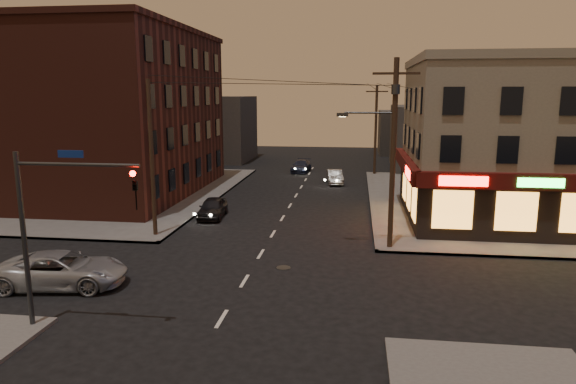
% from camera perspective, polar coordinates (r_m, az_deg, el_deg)
% --- Properties ---
extents(ground, '(120.00, 120.00, 0.00)m').
position_cam_1_polar(ground, '(23.61, -4.86, -9.83)').
color(ground, black).
rests_on(ground, ground).
extents(sidewalk_ne, '(24.00, 28.00, 0.15)m').
position_cam_1_polar(sidewalk_ne, '(43.42, 25.06, -1.13)').
color(sidewalk_ne, '#514F4C').
rests_on(sidewalk_ne, ground).
extents(sidewalk_nw, '(24.00, 28.00, 0.15)m').
position_cam_1_polar(sidewalk_nw, '(47.28, -21.46, 0.05)').
color(sidewalk_nw, '#514F4C').
rests_on(sidewalk_nw, ground).
extents(pizza_building, '(15.85, 12.85, 10.50)m').
position_cam_1_polar(pizza_building, '(36.81, 25.18, 5.19)').
color(pizza_building, gray).
rests_on(pizza_building, sidewalk_ne).
extents(brick_apartment, '(12.00, 20.00, 13.00)m').
position_cam_1_polar(brick_apartment, '(44.97, -18.10, 8.20)').
color(brick_apartment, '#4E2119').
rests_on(brick_apartment, sidewalk_nw).
extents(bg_building_ne_a, '(10.00, 12.00, 7.00)m').
position_cam_1_polar(bg_building_ne_a, '(60.44, 16.36, 5.85)').
color(bg_building_ne_a, '#3F3D3A').
rests_on(bg_building_ne_a, ground).
extents(bg_building_nw, '(9.00, 10.00, 8.00)m').
position_cam_1_polar(bg_building_nw, '(66.15, -8.14, 7.01)').
color(bg_building_nw, '#3F3D3A').
rests_on(bg_building_nw, ground).
extents(bg_building_ne_b, '(8.00, 8.00, 6.00)m').
position_cam_1_polar(bg_building_ne_b, '(74.09, 13.19, 6.46)').
color(bg_building_ne_b, '#3F3D3A').
rests_on(bg_building_ne_b, ground).
extents(utility_pole_main, '(4.20, 0.44, 10.00)m').
position_cam_1_polar(utility_pole_main, '(27.53, 11.41, 5.30)').
color(utility_pole_main, '#382619').
rests_on(utility_pole_main, sidewalk_ne).
extents(utility_pole_far, '(0.26, 0.26, 9.00)m').
position_cam_1_polar(utility_pole_far, '(53.71, 9.72, 6.79)').
color(utility_pole_far, '#382619').
rests_on(utility_pole_far, sidewalk_ne).
extents(utility_pole_west, '(0.24, 0.24, 9.00)m').
position_cam_1_polar(utility_pole_west, '(30.60, -14.90, 3.60)').
color(utility_pole_west, '#382619').
rests_on(utility_pole_west, sidewalk_nw).
extents(traffic_signal, '(4.49, 0.32, 6.47)m').
position_cam_1_polar(traffic_signal, '(19.51, -24.98, -2.52)').
color(traffic_signal, '#333538').
rests_on(traffic_signal, ground).
extents(suv_cross, '(5.82, 3.28, 1.53)m').
position_cam_1_polar(suv_cross, '(24.71, -23.84, -7.92)').
color(suv_cross, '#989BA1').
rests_on(suv_cross, ground).
extents(sedan_near, '(1.87, 4.08, 1.36)m').
position_cam_1_polar(sedan_near, '(35.39, -8.38, -1.74)').
color(sedan_near, black).
rests_on(sedan_near, ground).
extents(sedan_mid, '(1.88, 4.07, 1.29)m').
position_cam_1_polar(sedan_mid, '(48.38, 5.21, 1.68)').
color(sedan_mid, slate).
rests_on(sedan_mid, ground).
extents(sedan_far, '(2.04, 4.45, 1.26)m').
position_cam_1_polar(sedan_far, '(55.52, 1.48, 2.89)').
color(sedan_far, '#1D233A').
rests_on(sedan_far, ground).
extents(fire_hydrant, '(0.35, 0.35, 0.77)m').
position_cam_1_polar(fire_hydrant, '(32.54, 11.33, -3.15)').
color(fire_hydrant, maroon).
rests_on(fire_hydrant, sidewalk_ne).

